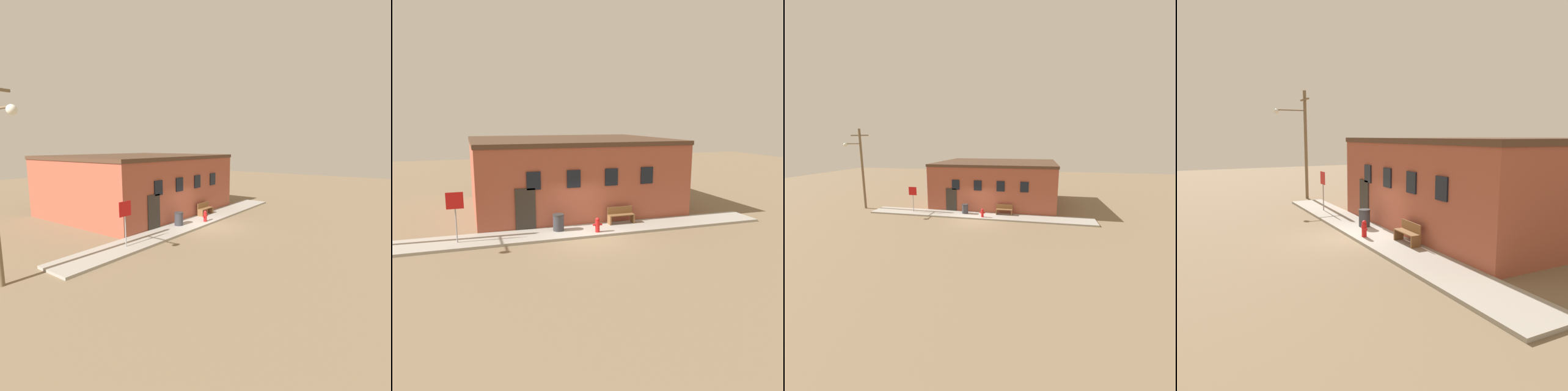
# 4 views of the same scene
# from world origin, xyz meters

# --- Properties ---
(ground_plane) EXTENTS (80.00, 80.00, 0.00)m
(ground_plane) POSITION_xyz_m (0.00, 0.00, 0.00)
(ground_plane) COLOR #7A664C
(sidewalk) EXTENTS (19.50, 2.03, 0.13)m
(sidewalk) POSITION_xyz_m (0.00, 1.02, 0.06)
(sidewalk) COLOR #9E998E
(sidewalk) RESTS_ON ground
(brick_building) EXTENTS (11.82, 10.00, 4.36)m
(brick_building) POSITION_xyz_m (0.85, 6.97, 2.18)
(brick_building) COLOR #9E4C38
(brick_building) RESTS_ON ground
(fire_hydrant) EXTENTS (0.46, 0.22, 0.72)m
(fire_hydrant) POSITION_xyz_m (0.57, 0.46, 0.49)
(fire_hydrant) COLOR red
(fire_hydrant) RESTS_ON sidewalk
(stop_sign) EXTENTS (0.74, 0.06, 2.28)m
(stop_sign) POSITION_xyz_m (-5.92, 0.87, 1.74)
(stop_sign) COLOR gray
(stop_sign) RESTS_ON sidewalk
(bench) EXTENTS (1.40, 0.44, 0.87)m
(bench) POSITION_xyz_m (2.28, 1.62, 0.55)
(bench) COLOR brown
(bench) RESTS_ON sidewalk
(trash_bin) EXTENTS (0.57, 0.57, 0.83)m
(trash_bin) POSITION_xyz_m (-1.18, 1.30, 0.55)
(trash_bin) COLOR #333338
(trash_bin) RESTS_ON sidewalk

